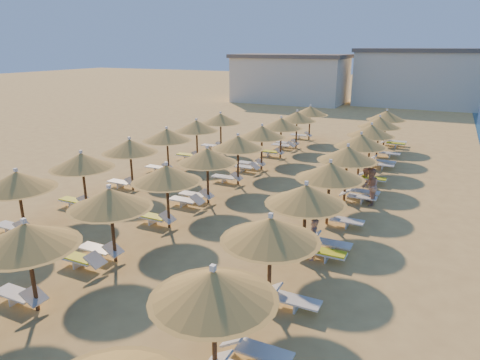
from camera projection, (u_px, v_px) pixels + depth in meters
The scene contains 9 objects.
ground at pixel (227, 242), 17.29m from camera, with size 220.00×220.00×0.00m, color #DEB461.
hotel_blocks at pixel (427, 78), 54.00m from camera, with size 48.48×11.99×8.10m.
parasol_row_east at pixel (330, 172), 18.32m from camera, with size 3.00×37.02×2.96m.
parasol_row_west at pixel (207, 157), 20.85m from camera, with size 3.00×37.02×2.96m.
parasol_row_inland at pixel (130, 147), 22.84m from camera, with size 3.00×23.41×2.96m.
loungers at pixel (236, 202), 20.75m from camera, with size 14.08×35.50×0.66m.
beachgoer_c at pixel (366, 170), 24.39m from camera, with size 0.94×0.39×1.60m, color tan.
beachgoer_a at pixel (313, 239), 15.66m from camera, with size 0.58×0.38×1.59m, color tan.
beachgoer_b at pixel (370, 187), 21.03m from camera, with size 0.92×0.71×1.88m, color tan.
Camera 1 is at (7.35, -13.94, 7.56)m, focal length 32.00 mm.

